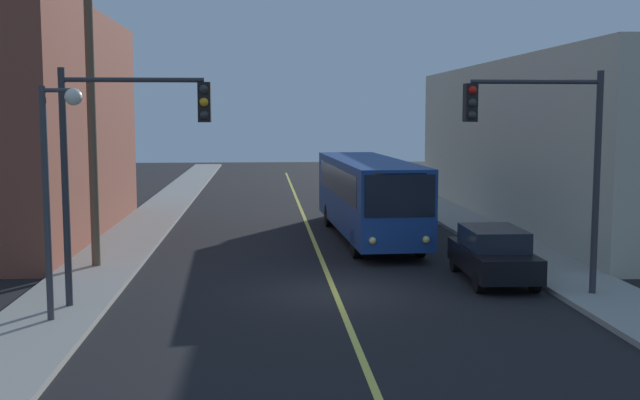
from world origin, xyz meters
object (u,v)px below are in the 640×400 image
Objects in this scene: street_lamp_left at (55,169)px; traffic_signal_left_corner at (126,142)px; parked_car_black at (493,254)px; utility_pole_near at (90,79)px; city_bus at (368,194)px; traffic_signal_right_corner at (542,141)px.

traffic_signal_left_corner is at bearing 43.94° from street_lamp_left.
parked_car_black is 13.59m from utility_pole_near.
utility_pole_near is 7.14m from street_lamp_left.
street_lamp_left is (-11.69, -4.07, 2.90)m from parked_car_black.
traffic_signal_left_corner is at bearing -69.77° from utility_pole_near.
traffic_signal_right_corner is (3.21, -10.67, 2.49)m from city_bus.
street_lamp_left is at bearing -85.26° from utility_pole_near.
traffic_signal_left_corner is (1.97, -5.35, -1.79)m from utility_pole_near.
parked_car_black is 0.41× the size of utility_pole_near.
city_bus is 2.22× the size of street_lamp_left.
traffic_signal_left_corner is at bearing -178.03° from traffic_signal_right_corner.
utility_pole_near reaches higher than street_lamp_left.
street_lamp_left is at bearing -171.92° from traffic_signal_right_corner.
parked_car_black is at bearing 103.11° from traffic_signal_right_corner.
parked_car_black is 0.74× the size of traffic_signal_left_corner.
utility_pole_near is 13.85m from traffic_signal_right_corner.
parked_car_black is at bearing -72.25° from city_bus.
city_bus is 2.04× the size of traffic_signal_right_corner.
utility_pole_near is at bearing 94.74° from street_lamp_left.
city_bus is 13.64m from traffic_signal_left_corner.
traffic_signal_right_corner is (0.54, -2.34, 3.46)m from parked_car_black.
parked_car_black is 12.72m from street_lamp_left.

